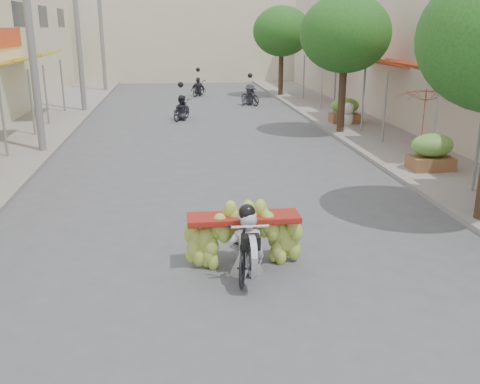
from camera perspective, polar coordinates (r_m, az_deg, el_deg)
name	(u,v)px	position (r m, az deg, el deg)	size (l,w,h in m)	color
ground	(261,346)	(7.33, 2.26, -16.11)	(120.00, 120.00, 0.00)	#505054
sidewalk_left	(18,136)	(22.23, -22.62, 5.58)	(4.00, 60.00, 0.12)	gray
sidewalk_right	(370,127)	(22.87, 13.71, 6.71)	(4.00, 60.00, 0.12)	gray
far_building	(184,34)	(44.06, -5.96, 16.40)	(20.00, 6.00, 7.00)	beige
utility_pole_mid	(29,27)	(18.57, -21.55, 16.05)	(0.60, 0.24, 8.00)	slate
utility_pole_far	(77,27)	(27.40, -16.95, 16.47)	(0.60, 0.24, 8.00)	slate
utility_pole_back	(101,27)	(36.31, -14.59, 16.65)	(0.60, 0.24, 8.00)	slate
street_tree_mid	(345,34)	(21.05, 11.18, 16.21)	(3.40, 3.40, 5.25)	#3A2719
street_tree_far	(282,31)	(32.68, 4.48, 16.70)	(3.40, 3.40, 5.25)	#3A2719
produce_crate_mid	(432,149)	(16.14, 19.79, 4.32)	(1.20, 0.88, 1.16)	brown
produce_crate_far	(345,108)	(23.43, 11.12, 8.74)	(1.20, 0.88, 1.16)	brown
banana_motorbike	(245,232)	(9.05, 0.57, -4.32)	(2.20, 1.93, 2.13)	black
market_umbrella	(428,88)	(16.12, 19.39, 10.47)	(2.19, 2.19, 1.61)	#A32415
pedestrian	(348,103)	(23.01, 11.50, 9.34)	(1.03, 0.94, 1.80)	white
bg_motorbike_a	(181,104)	(24.46, -6.29, 9.36)	(1.20, 1.74, 1.95)	black
bg_motorbike_b	(250,89)	(29.01, 1.08, 10.92)	(1.19, 1.60, 1.95)	black
bg_motorbike_c	(198,83)	(33.11, -4.47, 11.51)	(1.22, 1.77, 1.95)	black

